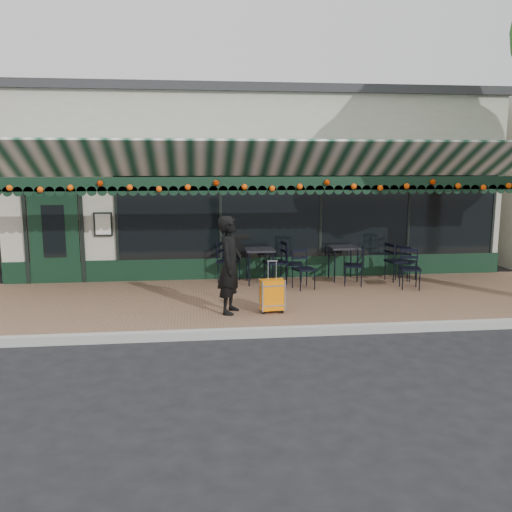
{
  "coord_description": "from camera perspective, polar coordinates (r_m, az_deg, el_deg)",
  "views": [
    {
      "loc": [
        -1.65,
        -8.73,
        2.85
      ],
      "look_at": [
        -0.44,
        1.6,
        1.09
      ],
      "focal_mm": 38.0,
      "sensor_mm": 36.0,
      "label": 1
    }
  ],
  "objects": [
    {
      "name": "chair_b_left",
      "position": [
        12.33,
        2.07,
        -0.71
      ],
      "size": [
        0.57,
        0.57,
        0.98
      ],
      "primitive_type": null,
      "rotation": [
        0.0,
        0.0,
        -1.4
      ],
      "color": "black",
      "rests_on": "sidewalk"
    },
    {
      "name": "restaurant_building",
      "position": [
        16.65,
        -0.99,
        7.62
      ],
      "size": [
        12.0,
        9.6,
        4.5
      ],
      "color": "#A19D8C",
      "rests_on": "ground"
    },
    {
      "name": "suitcase",
      "position": [
        9.98,
        1.71,
        -4.16
      ],
      "size": [
        0.45,
        0.29,
        0.97
      ],
      "rotation": [
        0.0,
        0.0,
        0.13
      ],
      "color": "orange",
      "rests_on": "sidewalk"
    },
    {
      "name": "curb",
      "position": [
        9.23,
        3.97,
        -7.92
      ],
      "size": [
        18.0,
        0.16,
        0.15
      ],
      "primitive_type": "cube",
      "color": "#9E9E99",
      "rests_on": "ground"
    },
    {
      "name": "chair_a_extra",
      "position": [
        13.26,
        15.52,
        -0.63
      ],
      "size": [
        0.6,
        0.6,
        0.85
      ],
      "primitive_type": null,
      "rotation": [
        0.0,
        0.0,
        2.35
      ],
      "color": "black",
      "rests_on": "sidewalk"
    },
    {
      "name": "chair_b_right",
      "position": [
        12.62,
        3.99,
        -0.86
      ],
      "size": [
        0.46,
        0.46,
        0.83
      ],
      "primitive_type": null,
      "rotation": [
        0.0,
        0.0,
        1.45
      ],
      "color": "black",
      "rests_on": "sidewalk"
    },
    {
      "name": "woman",
      "position": [
        9.86,
        -2.74,
        -0.95
      ],
      "size": [
        0.61,
        0.75,
        1.79
      ],
      "primitive_type": "imported",
      "rotation": [
        0.0,
        0.0,
        1.24
      ],
      "color": "black",
      "rests_on": "sidewalk"
    },
    {
      "name": "chair_a_right",
      "position": [
        13.11,
        14.59,
        -0.57
      ],
      "size": [
        0.53,
        0.53,
        0.91
      ],
      "primitive_type": null,
      "rotation": [
        0.0,
        0.0,
        1.76
      ],
      "color": "black",
      "rests_on": "sidewalk"
    },
    {
      "name": "cafe_table_a",
      "position": [
        12.88,
        9.18,
        0.65
      ],
      "size": [
        0.65,
        0.65,
        0.8
      ],
      "color": "black",
      "rests_on": "sidewalk"
    },
    {
      "name": "chair_a_left",
      "position": [
        12.4,
        10.23,
        -1.02
      ],
      "size": [
        0.56,
        0.56,
        0.89
      ],
      "primitive_type": null,
      "rotation": [
        0.0,
        0.0,
        -1.88
      ],
      "color": "black",
      "rests_on": "sidewalk"
    },
    {
      "name": "cafe_table_b",
      "position": [
        12.37,
        0.38,
        0.39
      ],
      "size": [
        0.65,
        0.65,
        0.8
      ],
      "color": "black",
      "rests_on": "sidewalk"
    },
    {
      "name": "ground",
      "position": [
        9.32,
        3.87,
        -8.21
      ],
      "size": [
        80.0,
        80.0,
        0.0
      ],
      "primitive_type": "plane",
      "color": "black",
      "rests_on": "ground"
    },
    {
      "name": "chair_solo",
      "position": [
        12.6,
        -2.88,
        -0.59
      ],
      "size": [
        0.63,
        0.63,
        0.94
      ],
      "primitive_type": null,
      "rotation": [
        0.0,
        0.0,
        1.12
      ],
      "color": "black",
      "rests_on": "sidewalk"
    },
    {
      "name": "chair_b_front",
      "position": [
        11.89,
        5.04,
        -1.41
      ],
      "size": [
        0.55,
        0.55,
        0.87
      ],
      "primitive_type": null,
      "rotation": [
        0.0,
        0.0,
        0.32
      ],
      "color": "black",
      "rests_on": "sidewalk"
    },
    {
      "name": "sidewalk",
      "position": [
        11.2,
        2.01,
        -4.74
      ],
      "size": [
        18.0,
        4.0,
        0.15
      ],
      "primitive_type": "cube",
      "color": "brown",
      "rests_on": "ground"
    },
    {
      "name": "chair_a_front",
      "position": [
        12.32,
        15.91,
        -1.33
      ],
      "size": [
        0.52,
        0.52,
        0.88
      ],
      "primitive_type": null,
      "rotation": [
        0.0,
        0.0,
        -0.21
      ],
      "color": "black",
      "rests_on": "sidewalk"
    }
  ]
}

